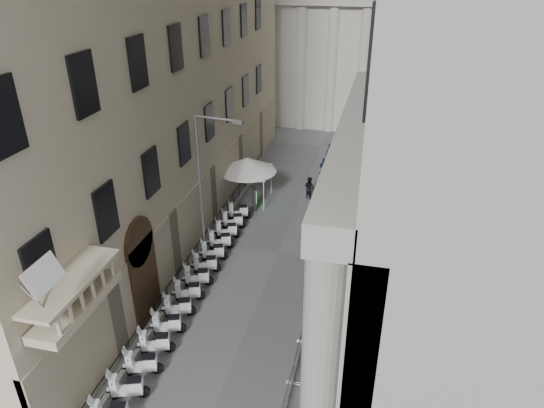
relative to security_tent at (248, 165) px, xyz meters
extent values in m
cylinder|color=white|center=(-1.45, -1.45, -1.67)|extent=(0.06, 0.06, 2.27)
cylinder|color=white|center=(1.45, -1.45, -1.67)|extent=(0.06, 0.06, 2.27)
cylinder|color=white|center=(-1.45, 1.45, -1.67)|extent=(0.06, 0.06, 2.27)
cylinder|color=white|center=(1.45, 1.45, -1.67)|extent=(0.06, 0.06, 2.27)
cube|color=silver|center=(0.00, 0.00, -0.48)|extent=(3.10, 3.10, 0.12)
cone|color=silver|center=(0.00, 0.00, 0.04)|extent=(4.13, 4.13, 1.03)
cylinder|color=gray|center=(-0.60, -7.62, 1.49)|extent=(0.16, 0.16, 8.59)
cylinder|color=gray|center=(0.68, -7.81, 5.79)|extent=(2.57, 0.50, 0.12)
cube|color=gray|center=(1.84, -7.98, 5.73)|extent=(0.57, 0.31, 0.16)
cube|color=black|center=(0.72, -1.18, -1.98)|extent=(0.48, 0.82, 1.66)
cube|color=#19E54C|center=(0.84, -1.14, -1.79)|extent=(0.23, 0.57, 0.92)
imported|color=black|center=(4.84, 4.59, -1.80)|extent=(0.76, 0.52, 2.02)
imported|color=black|center=(4.21, 1.45, -1.97)|extent=(1.03, 0.99, 1.68)
imported|color=black|center=(4.88, 8.75, -1.94)|extent=(0.99, 0.82, 1.74)
camera|label=1|loc=(8.90, -30.59, 13.14)|focal=32.00mm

